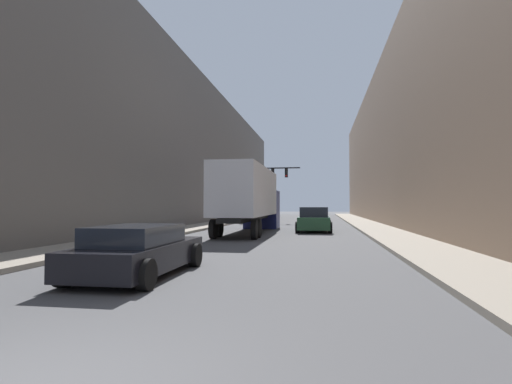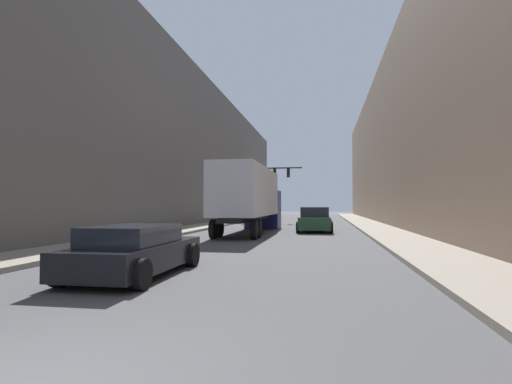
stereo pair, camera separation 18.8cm
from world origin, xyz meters
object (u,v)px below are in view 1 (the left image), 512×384
object	(u,v)px
sedan_car	(139,251)
suv_car	(314,220)
traffic_signal_gantry	(261,181)
semi_truck	(250,197)

from	to	relation	value
sedan_car	suv_car	distance (m)	17.31
sedan_car	traffic_signal_gantry	world-z (taller)	traffic_signal_gantry
sedan_car	suv_car	world-z (taller)	suv_car
semi_truck	suv_car	xyz separation A→B (m)	(3.86, 1.79, -1.45)
sedan_car	traffic_signal_gantry	size ratio (longest dim) A/B	0.78
traffic_signal_gantry	suv_car	bearing A→B (deg)	-68.38
sedan_car	traffic_signal_gantry	distance (m)	31.21
suv_car	traffic_signal_gantry	xyz separation A→B (m)	(-5.60, 14.12, 3.35)
sedan_car	suv_car	bearing A→B (deg)	76.83
semi_truck	traffic_signal_gantry	distance (m)	16.11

